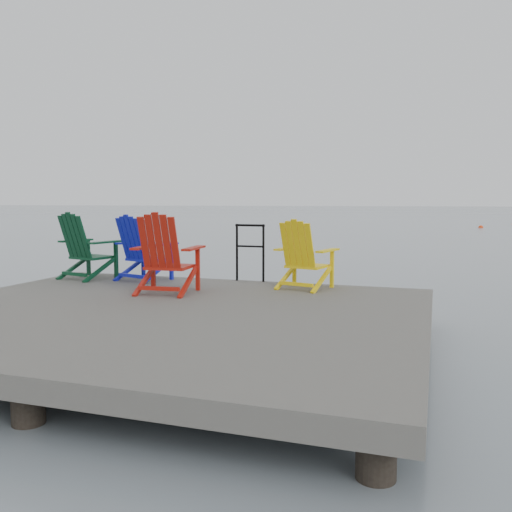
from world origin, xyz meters
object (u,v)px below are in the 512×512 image
(chair_blue, at_px, (142,248))
(buoy_b, at_px, (292,240))
(chair_yellow, at_px, (303,255))
(buoy_c, at_px, (481,228))
(handrail, at_px, (250,247))
(chair_green, at_px, (85,246))
(chair_red, at_px, (165,254))

(chair_blue, xyz_separation_m, buoy_b, (-1.75, 16.10, -1.01))
(chair_yellow, height_order, buoy_c, chair_yellow)
(handrail, relative_size, chair_green, 0.86)
(chair_red, bearing_deg, handrail, 58.37)
(chair_blue, height_order, buoy_c, chair_blue)
(chair_yellow, bearing_deg, chair_blue, -167.03)
(handrail, height_order, chair_green, chair_green)
(chair_green, bearing_deg, handrail, 26.07)
(chair_blue, height_order, chair_yellow, chair_blue)
(chair_red, height_order, chair_yellow, chair_red)
(chair_red, bearing_deg, chair_blue, 128.23)
(chair_green, xyz_separation_m, chair_blue, (0.96, 0.12, -0.02))
(chair_red, distance_m, buoy_b, 17.32)
(chair_green, bearing_deg, chair_red, -11.12)
(chair_green, xyz_separation_m, chair_red, (1.90, -0.86, 0.01))
(chair_green, height_order, buoy_c, chair_green)
(chair_blue, height_order, chair_red, chair_red)
(chair_red, height_order, buoy_b, chair_red)
(handrail, relative_size, chair_blue, 0.88)
(chair_blue, relative_size, buoy_b, 3.20)
(buoy_c, bearing_deg, chair_red, -100.97)
(chair_green, relative_size, chair_blue, 1.03)
(chair_green, distance_m, buoy_b, 16.27)
(chair_green, distance_m, chair_red, 2.09)
(chair_green, bearing_deg, chair_blue, 20.41)
(handrail, xyz_separation_m, buoy_c, (5.59, 31.09, -1.04))
(handrail, xyz_separation_m, buoy_b, (-3.40, 15.62, -1.04))
(handrail, distance_m, chair_red, 1.62)
(handrail, bearing_deg, chair_red, -116.05)
(handrail, height_order, chair_red, chair_red)
(chair_blue, relative_size, chair_red, 0.95)
(chair_blue, bearing_deg, chair_yellow, 16.16)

